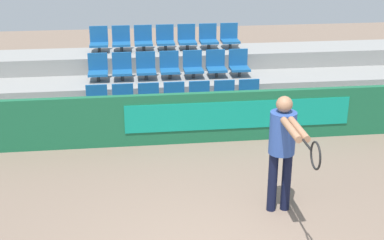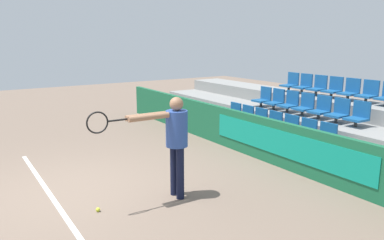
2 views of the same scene
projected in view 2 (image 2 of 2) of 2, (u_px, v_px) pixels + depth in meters
ground_plane at (72, 192)px, 6.43m from camera, size 30.00×30.00×0.00m
court_baseline at (51, 196)px, 6.25m from camera, size 5.16×0.08×0.01m
barrier_wall at (249, 134)px, 8.43m from camera, size 11.67×0.14×0.94m
bleacher_tier_front at (268, 143)px, 8.85m from camera, size 11.27×1.09×0.35m
bleacher_tier_middle at (300, 129)px, 9.39m from camera, size 11.27×1.09×0.71m
bleacher_tier_back at (328, 118)px, 9.93m from camera, size 11.27×1.09×1.06m
stadium_chair_0 at (233, 114)px, 10.03m from camera, size 0.40×0.40×0.55m
stadium_chair_1 at (245, 117)px, 9.63m from camera, size 0.40×0.40×0.55m
stadium_chair_2 at (258, 121)px, 9.23m from camera, size 0.40×0.40×0.55m
stadium_chair_3 at (272, 125)px, 8.82m from camera, size 0.40×0.40×0.55m
stadium_chair_4 at (288, 129)px, 8.42m from camera, size 0.40×0.40×0.55m
stadium_chair_5 at (305, 133)px, 8.02m from camera, size 0.40×0.40×0.55m
stadium_chair_6 at (325, 138)px, 7.61m from camera, size 0.40×0.40×0.55m
stadium_chair_7 at (263, 98)px, 10.54m from camera, size 0.40×0.40×0.55m
stadium_chair_8 at (276, 100)px, 10.14m from camera, size 0.40×0.40×0.55m
stadium_chair_9 at (290, 103)px, 9.73m from camera, size 0.40×0.40×0.55m
stadium_chair_10 at (304, 106)px, 9.33m from camera, size 0.40×0.40×0.55m
stadium_chair_11 at (321, 109)px, 8.93m from camera, size 0.40×0.40×0.55m
stadium_chair_12 at (339, 112)px, 8.52m from camera, size 0.40×0.40×0.55m
stadium_chair_13 at (358, 115)px, 8.12m from camera, size 0.40×0.40×0.55m
stadium_chair_14 at (291, 83)px, 11.04m from camera, size 0.40×0.40×0.55m
stadium_chair_15 at (304, 85)px, 10.64m from camera, size 0.40×0.40×0.55m
stadium_chair_16 at (318, 86)px, 10.24m from camera, size 0.40×0.40×0.55m
stadium_chair_17 at (333, 88)px, 9.83m from camera, size 0.40×0.40×0.55m
stadium_chair_18 at (350, 91)px, 9.43m from camera, size 0.40×0.40×0.55m
stadium_chair_19 at (368, 93)px, 9.03m from camera, size 0.40×0.40×0.55m
tennis_player at (173, 136)px, 6.00m from camera, size 0.36×1.63×1.68m
tennis_ball at (98, 210)px, 5.69m from camera, size 0.07×0.07×0.07m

